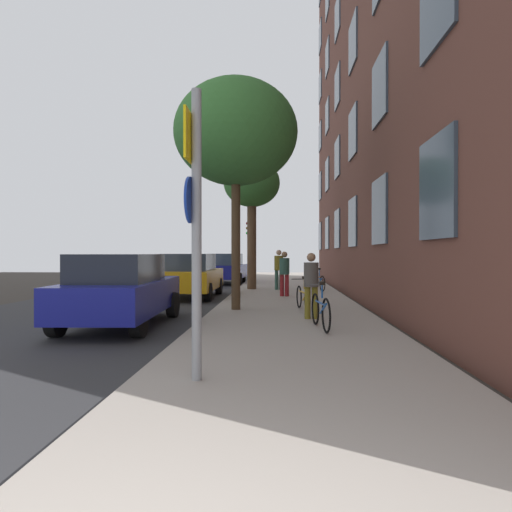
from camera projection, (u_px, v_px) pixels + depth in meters
ground_plane at (193, 297)px, 16.40m from camera, size 41.80×41.80×0.00m
road_asphalt at (137, 297)px, 16.52m from camera, size 7.00×38.00×0.01m
sidewalk at (287, 296)px, 16.22m from camera, size 4.20×38.00×0.12m
building_facade at (361, 16)px, 15.52m from camera, size 0.56×27.00×20.02m
sign_post at (195, 215)px, 5.30m from camera, size 0.16×0.60×3.50m
traffic_light at (251, 239)px, 23.67m from camera, size 0.43×0.24×3.33m
tree_near at (236, 133)px, 11.95m from camera, size 3.36×3.36×6.24m
tree_far at (252, 186)px, 18.82m from camera, size 2.41×2.41×5.57m
bicycle_0 at (321, 310)px, 8.90m from camera, size 0.42×1.68×0.97m
bicycle_1 at (303, 297)px, 11.74m from camera, size 0.44×1.69×0.92m
bicycle_2 at (318, 282)px, 18.00m from camera, size 0.55×1.60×0.93m
pedestrian_0 at (311, 281)px, 10.25m from camera, size 0.43×0.43×1.54m
pedestrian_1 at (284, 271)px, 15.67m from camera, size 0.49×0.49×1.59m
pedestrian_2 at (279, 267)px, 18.46m from camera, size 0.53×0.53×1.67m
car_0 at (121, 289)px, 9.87m from camera, size 1.99×4.35×1.62m
car_1 at (190, 275)px, 16.25m from camera, size 1.95×4.17×1.62m
car_2 at (226, 268)px, 23.65m from camera, size 1.98×4.02×1.62m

